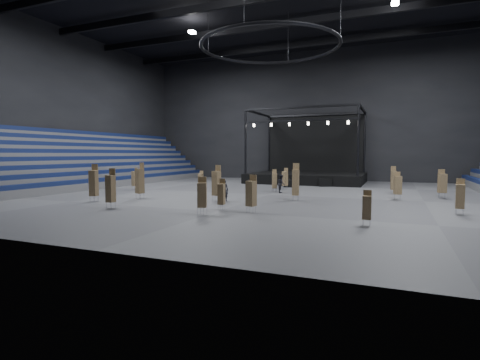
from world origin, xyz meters
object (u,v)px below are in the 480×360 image
at_px(flight_case_mid, 289,184).
at_px(chair_stack_3, 442,183).
at_px(flight_case_right, 325,183).
at_px(chair_stack_13, 394,180).
at_px(chair_stack_2, 140,180).
at_px(chair_stack_15, 296,182).
at_px(stage, 308,171).
at_px(chair_stack_7, 111,188).
at_px(flight_case_left, 285,183).
at_px(chair_stack_12, 275,180).
at_px(chair_stack_5, 201,179).
at_px(chair_stack_6, 216,183).
at_px(chair_stack_10, 135,178).
at_px(chair_stack_8, 94,183).
at_px(chair_stack_14, 398,185).
at_px(chair_stack_1, 367,207).
at_px(chair_stack_11, 274,181).
at_px(chair_stack_16, 221,194).
at_px(chair_stack_0, 202,194).
at_px(crew_member, 281,184).
at_px(chair_stack_4, 285,178).
at_px(man_center, 224,190).
at_px(chair_stack_17, 460,196).
at_px(chair_stack_9, 251,193).

relative_size(flight_case_mid, chair_stack_3, 0.49).
distance_m(flight_case_right, chair_stack_13, 8.90).
bearing_deg(chair_stack_2, chair_stack_15, 35.65).
distance_m(stage, chair_stack_7, 29.14).
xyz_separation_m(flight_case_left, chair_stack_12, (0.90, -6.99, 0.74)).
distance_m(flight_case_left, chair_stack_5, 10.02).
xyz_separation_m(chair_stack_6, chair_stack_10, (-11.65, 4.98, -0.24)).
distance_m(stage, chair_stack_8, 28.14).
xyz_separation_m(chair_stack_2, chair_stack_14, (19.34, 7.39, -0.31)).
bearing_deg(chair_stack_13, chair_stack_5, 176.35).
relative_size(chair_stack_7, chair_stack_10, 1.19).
relative_size(stage, chair_stack_13, 5.52).
bearing_deg(chair_stack_1, chair_stack_14, 83.62).
distance_m(flight_case_mid, chair_stack_11, 5.35).
bearing_deg(chair_stack_13, flight_case_right, 131.93).
height_order(chair_stack_7, chair_stack_11, chair_stack_7).
xyz_separation_m(chair_stack_3, chair_stack_5, (-22.34, -0.28, -0.26)).
relative_size(chair_stack_12, chair_stack_13, 0.85).
bearing_deg(chair_stack_16, chair_stack_0, -98.25).
xyz_separation_m(chair_stack_3, chair_stack_10, (-27.99, -3.81, -0.09)).
relative_size(chair_stack_5, crew_member, 1.10).
bearing_deg(chair_stack_4, chair_stack_16, -69.04).
height_order(chair_stack_10, man_center, chair_stack_10).
relative_size(chair_stack_6, chair_stack_17, 1.28).
relative_size(chair_stack_2, chair_stack_11, 1.51).
xyz_separation_m(chair_stack_2, chair_stack_3, (22.74, 9.84, -0.23)).
bearing_deg(man_center, chair_stack_0, 91.91).
bearing_deg(chair_stack_9, crew_member, 112.31).
bearing_deg(chair_stack_9, chair_stack_15, 96.18).
relative_size(chair_stack_1, chair_stack_4, 0.83).
xyz_separation_m(chair_stack_5, man_center, (6.56, -8.27, -0.16)).
distance_m(stage, chair_stack_11, 13.46).
height_order(chair_stack_3, chair_stack_8, chair_stack_8).
height_order(chair_stack_0, chair_stack_7, chair_stack_7).
bearing_deg(chair_stack_15, crew_member, 108.97).
height_order(chair_stack_2, crew_member, chair_stack_2).
xyz_separation_m(chair_stack_0, chair_stack_1, (9.41, -0.00, -0.24)).
bearing_deg(chair_stack_8, chair_stack_13, 22.45).
distance_m(flight_case_right, chair_stack_10, 20.59).
relative_size(chair_stack_9, chair_stack_17, 1.08).
bearing_deg(chair_stack_7, chair_stack_15, 38.81).
bearing_deg(man_center, chair_stack_14, -164.96).
distance_m(chair_stack_7, crew_member, 15.98).
bearing_deg(chair_stack_2, chair_stack_7, -54.91).
distance_m(chair_stack_2, crew_member, 12.87).
bearing_deg(chair_stack_3, chair_stack_0, -151.74).
relative_size(chair_stack_4, chair_stack_9, 0.93).
bearing_deg(chair_stack_10, man_center, -2.32).
bearing_deg(chair_stack_2, man_center, 29.11).
distance_m(chair_stack_15, chair_stack_17, 11.18).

